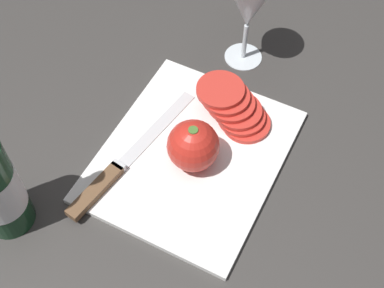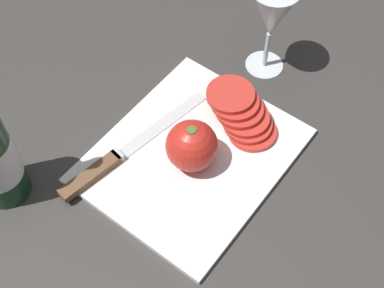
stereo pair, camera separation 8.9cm
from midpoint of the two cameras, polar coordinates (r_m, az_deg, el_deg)
ground_plane at (r=0.89m, az=-2.20°, el=-4.97°), size 3.00×3.00×0.00m
cutting_board at (r=0.92m, az=-2.76°, el=-1.45°), size 0.35×0.29×0.01m
wine_glass at (r=0.98m, az=3.43°, el=14.21°), size 0.09×0.09×0.18m
whole_tomato at (r=0.87m, az=-2.79°, el=-0.39°), size 0.09×0.09×0.09m
knife at (r=0.90m, az=-11.71°, el=-3.73°), size 0.31×0.07×0.01m
tomato_slice_stack_near at (r=0.94m, az=1.76°, el=3.81°), size 0.10×0.14×0.05m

